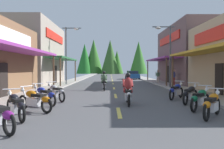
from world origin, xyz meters
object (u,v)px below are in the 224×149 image
rider_cruising_trailing (104,82)px  parked_car_curbside (132,75)px  motorcycle_parked_right_1 (200,99)px  pedestrian_browsing (174,76)px  motorcycle_parked_left_3 (44,95)px  pedestrian_waiting (158,76)px  motorcycle_parked_right_2 (190,94)px  streetlamp_left (69,47)px  motorcycle_parked_left_2 (35,100)px  motorcycle_parked_right_0 (212,104)px  motorcycle_parked_left_4 (56,92)px  motorcycle_parked_left_1 (16,105)px  motorcycle_parked_right_3 (176,91)px  streetlamp_right (167,47)px  rider_cruising_lead (128,91)px

rider_cruising_trailing → parked_car_curbside: size_ratio=0.49×
motorcycle_parked_right_1 → pedestrian_browsing: pedestrian_browsing is taller
motorcycle_parked_left_3 → pedestrian_waiting: bearing=-73.5°
pedestrian_waiting → parked_car_curbside: bearing=42.0°
motorcycle_parked_right_1 → motorcycle_parked_right_2: 1.96m
streetlamp_left → parked_car_curbside: (8.14, 14.92, -3.32)m
rider_cruising_trailing → motorcycle_parked_left_2: bearing=162.4°
motorcycle_parked_left_2 → motorcycle_parked_right_0: bearing=-155.9°
motorcycle_parked_left_2 → motorcycle_parked_right_1: bearing=-142.4°
motorcycle_parked_left_2 → motorcycle_parked_left_4: same height
streetlamp_left → pedestrian_browsing: streetlamp_left is taller
motorcycle_parked_left_1 → rider_cruising_trailing: bearing=-50.0°
parked_car_curbside → motorcycle_parked_right_0: bearing=176.5°
motorcycle_parked_left_2 → pedestrian_browsing: (9.59, 14.68, 0.49)m
motorcycle_parked_left_3 → parked_car_curbside: size_ratio=0.37×
pedestrian_waiting → motorcycle_parked_right_3: bearing=-154.2°
motorcycle_parked_right_3 → motorcycle_parked_left_1: size_ratio=1.01×
motorcycle_parked_left_1 → parked_car_curbside: (7.05, 32.36, 0.20)m
motorcycle_parked_right_2 → motorcycle_parked_right_3: bearing=42.9°
streetlamp_right → motorcycle_parked_right_1: streetlamp_right is taller
motorcycle_parked_left_4 → rider_cruising_trailing: (2.47, 6.54, 0.17)m
pedestrian_browsing → parked_car_curbside: pedestrian_browsing is taller
motorcycle_parked_right_1 → pedestrian_browsing: size_ratio=1.01×
motorcycle_parked_right_2 → motorcycle_parked_left_4: size_ratio=1.03×
streetlamp_right → motorcycle_parked_right_2: 10.06m
rider_cruising_lead → pedestrian_browsing: (5.64, 12.75, 0.33)m
motorcycle_parked_right_2 → rider_cruising_trailing: size_ratio=0.83×
streetlamp_left → motorcycle_parked_left_4: (1.41, -12.69, -3.51)m
motorcycle_parked_left_3 → motorcycle_parked_left_4: size_ratio=0.93×
motorcycle_parked_right_1 → motorcycle_parked_right_2: size_ratio=0.95×
motorcycle_parked_left_4 → pedestrian_waiting: (8.65, 15.65, 0.43)m
motorcycle_parked_right_1 → pedestrian_browsing: 14.62m
streetlamp_left → motorcycle_parked_right_0: size_ratio=3.46×
streetlamp_right → parked_car_curbside: 19.38m
motorcycle_parked_right_0 → motorcycle_parked_left_1: bearing=128.3°
motorcycle_parked_right_0 → pedestrian_browsing: 16.23m
streetlamp_left → parked_car_curbside: bearing=61.4°
streetlamp_right → motorcycle_parked_left_3: bearing=-129.4°
streetlamp_right → motorcycle_parked_left_4: (-8.01, -8.49, -3.19)m
streetlamp_left → motorcycle_parked_left_3: streetlamp_left is taller
pedestrian_browsing → pedestrian_waiting: pedestrian_browsing is taller
streetlamp_right → motorcycle_parked_right_3: (-1.23, -7.69, -3.19)m
motorcycle_parked_right_2 → motorcycle_parked_left_1: 8.23m
streetlamp_left → motorcycle_parked_right_1: bearing=-62.3°
pedestrian_browsing → motorcycle_parked_left_3: bearing=-113.4°
rider_cruising_lead → rider_cruising_trailing: size_ratio=1.00×
motorcycle_parked_right_0 → parked_car_curbside: (0.13, 32.15, 0.20)m
motorcycle_parked_left_4 → rider_cruising_lead: 4.06m
motorcycle_parked_right_1 → streetlamp_right: bearing=33.8°
streetlamp_right → motorcycle_parked_right_1: 11.93m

